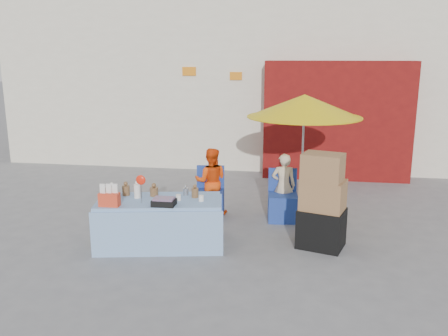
% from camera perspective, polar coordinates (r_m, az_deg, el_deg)
% --- Properties ---
extents(ground, '(80.00, 80.00, 0.00)m').
position_cam_1_polar(ground, '(7.18, -2.65, -8.83)').
color(ground, slate).
rests_on(ground, ground).
extents(backdrop, '(14.00, 8.00, 7.80)m').
position_cam_1_polar(backdrop, '(14.05, 5.73, 14.93)').
color(backdrop, silver).
rests_on(backdrop, ground).
extents(market_table, '(1.94, 1.17, 1.10)m').
position_cam_1_polar(market_table, '(6.98, -7.77, -6.45)').
color(market_table, '#81A1CF').
rests_on(market_table, ground).
extents(chair_left, '(0.52, 0.51, 0.85)m').
position_cam_1_polar(chair_left, '(8.18, -1.74, -4.08)').
color(chair_left, '#213C97').
rests_on(chair_left, ground).
extents(chair_right, '(0.52, 0.51, 0.85)m').
position_cam_1_polar(chair_right, '(8.06, 7.06, -4.47)').
color(chair_right, '#213C97').
rests_on(chair_right, ground).
extents(vendor_orange, '(0.61, 0.49, 1.17)m').
position_cam_1_polar(vendor_orange, '(8.22, -1.57, -1.61)').
color(vendor_orange, '#F5480C').
rests_on(vendor_orange, ground).
extents(vendor_beige, '(0.43, 0.30, 1.12)m').
position_cam_1_polar(vendor_beige, '(8.10, 7.16, -2.14)').
color(vendor_beige, beige).
rests_on(vendor_beige, ground).
extents(umbrella, '(1.90, 1.90, 2.09)m').
position_cam_1_polar(umbrella, '(7.99, 9.65, 7.31)').
color(umbrella, gray).
rests_on(umbrella, ground).
extents(box_stack, '(0.75, 0.67, 1.39)m').
position_cam_1_polar(box_stack, '(6.92, 11.73, -4.34)').
color(box_stack, black).
rests_on(box_stack, ground).
extents(tarp_bundle, '(0.65, 0.57, 0.26)m').
position_cam_1_polar(tarp_bundle, '(7.22, -12.97, -7.94)').
color(tarp_bundle, yellow).
rests_on(tarp_bundle, ground).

